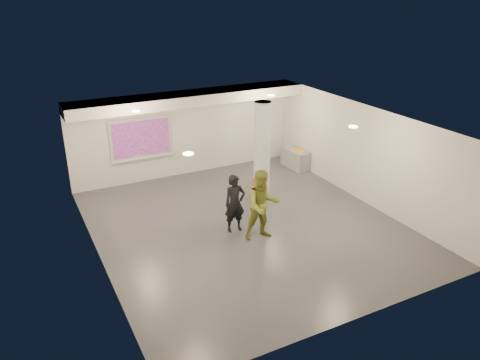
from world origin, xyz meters
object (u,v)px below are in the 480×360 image
projection_screen (141,139)px  credenza (296,159)px  man (263,205)px  woman (235,204)px  column (262,149)px

projection_screen → credenza: projection_screen is taller
projection_screen → man: projection_screen is taller
projection_screen → man: bearing=-72.2°
projection_screen → woman: (1.21, -4.51, -0.72)m
column → man: bearing=-119.3°
credenza → woman: (-4.11, -3.23, 0.46)m
projection_screen → woman: size_ratio=1.30×
column → credenza: (2.22, 1.37, -1.15)m
projection_screen → column: bearing=-40.6°
column → man: 2.97m
credenza → woman: woman is taller
credenza → column: bearing=-150.1°
column → credenza: bearing=31.7°
projection_screen → man: size_ratio=1.10×
column → woman: bearing=-135.5°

